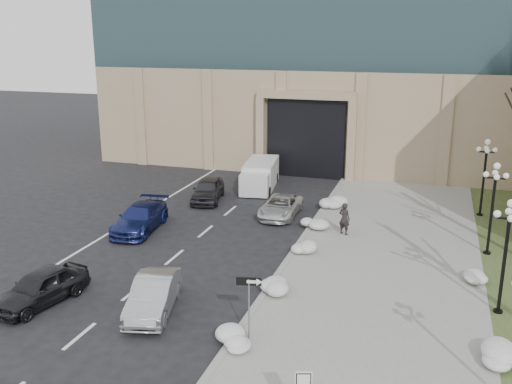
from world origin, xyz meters
TOP-DOWN VIEW (x-y plane):
  - sidewalk at (3.50, 14.00)m, footprint 9.00×40.00m
  - curb at (-1.00, 14.00)m, footprint 0.30×40.00m
  - car_a at (-9.52, 7.80)m, footprint 2.55×4.51m
  - car_b at (-4.79, 8.57)m, footprint 2.54×4.57m
  - car_c at (-10.07, 17.08)m, footprint 2.60×5.21m
  - car_d at (-3.22, 21.97)m, footprint 2.08×4.44m
  - car_e at (-8.68, 23.69)m, footprint 2.64×4.65m
  - pedestrian at (1.01, 19.60)m, footprint 0.76×0.62m
  - box_truck at (-6.38, 27.83)m, footprint 2.82×6.05m
  - one_way_sign at (-0.29, 7.58)m, footprint 0.94×0.32m
  - snow_clump_c at (-0.72, 7.06)m, footprint 1.10×1.60m
  - snow_clump_d at (-0.46, 11.10)m, footprint 1.10×1.60m
  - snow_clump_e at (-0.49, 16.38)m, footprint 1.10×1.60m
  - snow_clump_f at (-0.83, 20.02)m, footprint 1.10×1.60m
  - snow_clump_g at (-0.47, 24.49)m, footprint 1.10×1.60m
  - snow_clump_i at (7.70, 8.82)m, footprint 1.10×1.60m
  - snow_clump_j at (7.39, 15.22)m, footprint 1.10×1.60m
  - snow_clump_k at (-0.63, 11.70)m, footprint 1.10×1.60m
  - lamppost_b at (8.30, 12.50)m, footprint 1.18×1.18m
  - lamppost_c at (8.30, 19.00)m, footprint 1.18×1.18m
  - lamppost_d at (8.30, 25.50)m, footprint 1.18×1.18m

SIDE VIEW (x-z plane):
  - sidewalk at x=3.50m, z-range 0.00..0.12m
  - curb at x=-1.00m, z-range 0.00..0.14m
  - snow_clump_c at x=-0.72m, z-range 0.12..0.48m
  - snow_clump_d at x=-0.46m, z-range 0.12..0.48m
  - snow_clump_e at x=-0.49m, z-range 0.12..0.48m
  - snow_clump_f at x=-0.83m, z-range 0.12..0.48m
  - snow_clump_g at x=-0.47m, z-range 0.12..0.48m
  - snow_clump_i at x=7.70m, z-range 0.12..0.48m
  - snow_clump_j at x=7.39m, z-range 0.12..0.48m
  - snow_clump_k at x=-0.63m, z-range 0.12..0.48m
  - car_d at x=-3.22m, z-range 0.00..1.23m
  - car_b at x=-4.79m, z-range 0.00..1.43m
  - car_a at x=-9.52m, z-range 0.00..1.45m
  - car_c at x=-10.07m, z-range 0.00..1.45m
  - car_e at x=-8.68m, z-range 0.00..1.49m
  - box_truck at x=-6.38m, z-range -0.03..1.82m
  - pedestrian at x=1.01m, z-range 0.12..1.90m
  - one_way_sign at x=-0.29m, z-range 0.82..3.33m
  - lamppost_b at x=8.30m, z-range 0.69..5.45m
  - lamppost_c at x=8.30m, z-range 0.69..5.45m
  - lamppost_d at x=8.30m, z-range 0.69..5.45m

